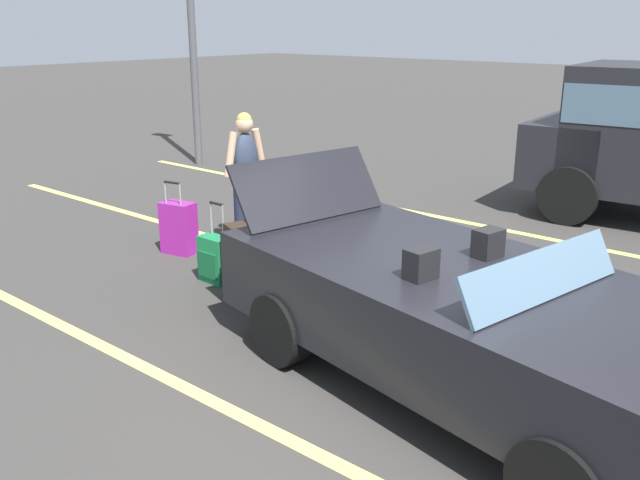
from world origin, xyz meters
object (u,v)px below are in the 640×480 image
at_px(convertible_car, 496,329).
at_px(suitcase_large_black, 246,263).
at_px(suitcase_medium_bright, 179,228).
at_px(suitcase_small_carryon, 215,259).
at_px(traveler_person, 246,174).

height_order(convertible_car, suitcase_large_black, convertible_car).
bearing_deg(suitcase_medium_bright, suitcase_small_carryon, -121.13).
height_order(convertible_car, traveler_person, traveler_person).
height_order(suitcase_small_carryon, traveler_person, traveler_person).
relative_size(suitcase_small_carryon, traveler_person, 0.52).
bearing_deg(suitcase_medium_bright, convertible_car, -111.05).
relative_size(suitcase_medium_bright, suitcase_small_carryon, 1.03).
height_order(suitcase_large_black, suitcase_medium_bright, suitcase_large_black).
bearing_deg(suitcase_large_black, suitcase_medium_bright, -84.80).
height_order(suitcase_large_black, suitcase_small_carryon, suitcase_large_black).
distance_m(suitcase_medium_bright, traveler_person, 1.03).
distance_m(convertible_car, traveler_person, 4.19).
relative_size(convertible_car, suitcase_small_carryon, 5.17).
xyz_separation_m(suitcase_large_black, traveler_person, (-1.13, 1.13, 0.56)).
bearing_deg(suitcase_small_carryon, traveler_person, -151.15).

